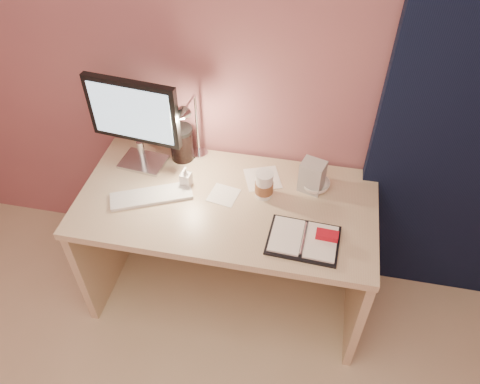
% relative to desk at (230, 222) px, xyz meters
% --- Properties ---
extents(room, '(3.50, 3.50, 3.50)m').
position_rel_desk_xyz_m(room, '(0.95, 0.24, 0.63)').
color(room, '#C6B28E').
rests_on(room, ground).
extents(desk, '(1.40, 0.70, 0.73)m').
position_rel_desk_xyz_m(desk, '(0.00, 0.00, 0.00)').
color(desk, '#C6B38C').
rests_on(desk, ground).
extents(monitor, '(0.45, 0.18, 0.48)m').
position_rel_desk_xyz_m(monitor, '(-0.47, 0.11, 0.51)').
color(monitor, silver).
rests_on(monitor, desk).
extents(keyboard, '(0.39, 0.26, 0.02)m').
position_rel_desk_xyz_m(keyboard, '(-0.35, -0.12, 0.23)').
color(keyboard, silver).
rests_on(keyboard, desk).
extents(planner, '(0.32, 0.24, 0.05)m').
position_rel_desk_xyz_m(planner, '(0.39, -0.25, 0.24)').
color(planner, black).
rests_on(planner, desk).
extents(paper_b, '(0.15, 0.15, 0.00)m').
position_rel_desk_xyz_m(paper_b, '(-0.02, -0.04, 0.23)').
color(paper_b, white).
rests_on(paper_b, desk).
extents(paper_c, '(0.21, 0.21, 0.00)m').
position_rel_desk_xyz_m(paper_c, '(0.14, 0.11, 0.23)').
color(paper_c, white).
rests_on(paper_c, desk).
extents(coffee_cup, '(0.09, 0.09, 0.14)m').
position_rel_desk_xyz_m(coffee_cup, '(0.17, -0.00, 0.29)').
color(coffee_cup, silver).
rests_on(coffee_cup, desk).
extents(clear_cup, '(0.08, 0.08, 0.14)m').
position_rel_desk_xyz_m(clear_cup, '(0.37, 0.09, 0.30)').
color(clear_cup, white).
rests_on(clear_cup, desk).
extents(bowl, '(0.17, 0.17, 0.04)m').
position_rel_desk_xyz_m(bowl, '(0.40, 0.09, 0.25)').
color(bowl, white).
rests_on(bowl, desk).
extents(lotion_bottle, '(0.05, 0.06, 0.11)m').
position_rel_desk_xyz_m(lotion_bottle, '(-0.21, -0.01, 0.28)').
color(lotion_bottle, silver).
rests_on(lotion_bottle, desk).
extents(dark_jar, '(0.12, 0.12, 0.17)m').
position_rel_desk_xyz_m(dark_jar, '(-0.29, 0.19, 0.31)').
color(dark_jar, black).
rests_on(dark_jar, desk).
extents(product_box, '(0.13, 0.11, 0.16)m').
position_rel_desk_xyz_m(product_box, '(0.38, 0.09, 0.31)').
color(product_box, beige).
rests_on(product_box, desk).
extents(desk_lamp, '(0.10, 0.24, 0.38)m').
position_rel_desk_xyz_m(desk_lamp, '(-0.20, 0.14, 0.47)').
color(desk_lamp, silver).
rests_on(desk_lamp, desk).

